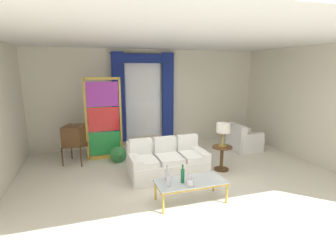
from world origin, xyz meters
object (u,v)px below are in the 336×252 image
at_px(armchair_white, 243,141).
at_px(round_side_table, 222,156).
at_px(couch_white_long, 167,162).
at_px(bottle_blue_decanter, 190,181).
at_px(coffee_table, 191,183).
at_px(table_lamp_brass, 223,129).
at_px(bottle_crystal_tall, 183,175).
at_px(bottle_amber_squat, 169,180).
at_px(stained_glass_divider, 104,121).
at_px(vintage_tv, 75,136).
at_px(bottle_ruby_flask, 167,174).
at_px(peacock_figurine, 119,155).

distance_m(armchair_white, round_side_table, 1.88).
distance_m(couch_white_long, bottle_blue_decanter, 1.56).
distance_m(coffee_table, table_lamp_brass, 1.89).
relative_size(bottle_crystal_tall, bottle_amber_squat, 1.18).
bearing_deg(coffee_table, stained_glass_divider, 114.67).
xyz_separation_m(vintage_tv, armchair_white, (4.80, -0.36, -0.44)).
relative_size(couch_white_long, stained_glass_divider, 0.81).
bearing_deg(vintage_tv, round_side_table, -25.17).
distance_m(bottle_blue_decanter, stained_glass_divider, 3.35).
bearing_deg(vintage_tv, bottle_ruby_flask, -57.49).
bearing_deg(bottle_ruby_flask, bottle_blue_decanter, -48.75).
bearing_deg(bottle_crystal_tall, table_lamp_brass, 39.67).
relative_size(coffee_table, bottle_amber_squat, 4.37).
xyz_separation_m(armchair_white, peacock_figurine, (-3.74, -0.05, -0.07)).
relative_size(bottle_crystal_tall, armchair_white, 0.41).
relative_size(bottle_crystal_tall, peacock_figurine, 0.58).
distance_m(couch_white_long, bottle_amber_squat, 1.51).
height_order(coffee_table, vintage_tv, vintage_tv).
bearing_deg(bottle_blue_decanter, vintage_tv, 123.64).
distance_m(bottle_amber_squat, stained_glass_divider, 3.14).
bearing_deg(stained_glass_divider, coffee_table, -65.33).
distance_m(vintage_tv, stained_glass_divider, 0.83).
distance_m(bottle_ruby_flask, vintage_tv, 3.13).
bearing_deg(bottle_amber_squat, stained_glass_divider, 106.42).
relative_size(armchair_white, table_lamp_brass, 1.47).
distance_m(bottle_crystal_tall, stained_glass_divider, 3.17).
bearing_deg(bottle_amber_squat, bottle_blue_decanter, -16.17).
relative_size(bottle_ruby_flask, stained_glass_divider, 0.14).
bearing_deg(bottle_crystal_tall, bottle_ruby_flask, 141.66).
height_order(bottle_ruby_flask, vintage_tv, vintage_tv).
bearing_deg(peacock_figurine, coffee_table, -66.87).
xyz_separation_m(couch_white_long, bottle_amber_squat, (-0.41, -1.44, 0.22)).
distance_m(coffee_table, armchair_white, 3.65).
relative_size(couch_white_long, coffee_table, 1.38).
bearing_deg(table_lamp_brass, vintage_tv, 154.83).
relative_size(peacock_figurine, table_lamp_brass, 1.05).
bearing_deg(coffee_table, vintage_tv, 126.67).
xyz_separation_m(bottle_crystal_tall, table_lamp_brass, (1.48, 1.22, 0.48)).
bearing_deg(bottle_amber_squat, peacock_figurine, 103.02).
xyz_separation_m(bottle_amber_squat, stained_glass_divider, (-0.87, 2.97, 0.53)).
xyz_separation_m(bottle_amber_squat, table_lamp_brass, (1.76, 1.29, 0.50)).
distance_m(stained_glass_divider, round_side_table, 3.20).
distance_m(bottle_crystal_tall, round_side_table, 1.93).
relative_size(couch_white_long, bottle_amber_squat, 6.03).
bearing_deg(bottle_amber_squat, armchair_white, 38.57).
bearing_deg(armchair_white, round_side_table, -138.76).
xyz_separation_m(coffee_table, table_lamp_brass, (1.31, 1.20, 0.66)).
bearing_deg(bottle_blue_decanter, round_side_table, 44.71).
bearing_deg(stained_glass_divider, bottle_amber_squat, -73.58).
relative_size(bottle_amber_squat, round_side_table, 0.50).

